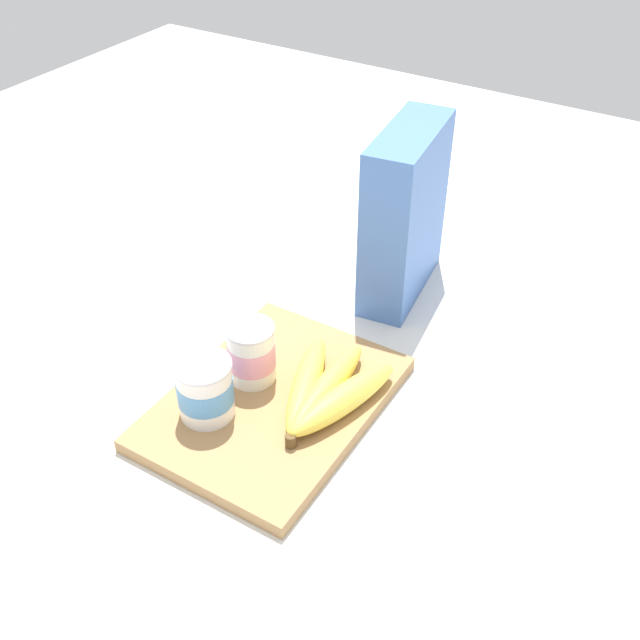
{
  "coord_description": "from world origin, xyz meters",
  "views": [
    {
      "loc": [
        -0.58,
        -0.42,
        0.71
      ],
      "look_at": [
        0.12,
        0.0,
        0.07
      ],
      "focal_mm": 42.44,
      "sensor_mm": 36.0,
      "label": 1
    }
  ],
  "objects_px": {
    "yogurt_cup_front": "(205,389)",
    "yogurt_cup_back": "(251,353)",
    "cutting_board": "(274,403)",
    "cereal_box": "(405,214)",
    "banana_bunch": "(326,391)"
  },
  "relations": [
    {
      "from": "cutting_board",
      "to": "banana_bunch",
      "type": "bearing_deg",
      "value": -64.34
    },
    {
      "from": "cutting_board",
      "to": "yogurt_cup_front",
      "type": "relative_size",
      "value": 4.08
    },
    {
      "from": "banana_bunch",
      "to": "cutting_board",
      "type": "bearing_deg",
      "value": 115.66
    },
    {
      "from": "yogurt_cup_front",
      "to": "yogurt_cup_back",
      "type": "bearing_deg",
      "value": -6.62
    },
    {
      "from": "yogurt_cup_front",
      "to": "cutting_board",
      "type": "bearing_deg",
      "value": -39.86
    },
    {
      "from": "cereal_box",
      "to": "yogurt_cup_back",
      "type": "height_order",
      "value": "cereal_box"
    },
    {
      "from": "cutting_board",
      "to": "yogurt_cup_back",
      "type": "height_order",
      "value": "yogurt_cup_back"
    },
    {
      "from": "cereal_box",
      "to": "yogurt_cup_front",
      "type": "distance_m",
      "value": 0.41
    },
    {
      "from": "cutting_board",
      "to": "cereal_box",
      "type": "distance_m",
      "value": 0.36
    },
    {
      "from": "cutting_board",
      "to": "yogurt_cup_front",
      "type": "distance_m",
      "value": 0.1
    },
    {
      "from": "yogurt_cup_front",
      "to": "yogurt_cup_back",
      "type": "xyz_separation_m",
      "value": [
        0.09,
        -0.01,
        0.0
      ]
    },
    {
      "from": "cereal_box",
      "to": "yogurt_cup_front",
      "type": "height_order",
      "value": "cereal_box"
    },
    {
      "from": "cereal_box",
      "to": "banana_bunch",
      "type": "height_order",
      "value": "cereal_box"
    },
    {
      "from": "cereal_box",
      "to": "cutting_board",
      "type": "bearing_deg",
      "value": 169.51
    },
    {
      "from": "cereal_box",
      "to": "banana_bunch",
      "type": "distance_m",
      "value": 0.32
    }
  ]
}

